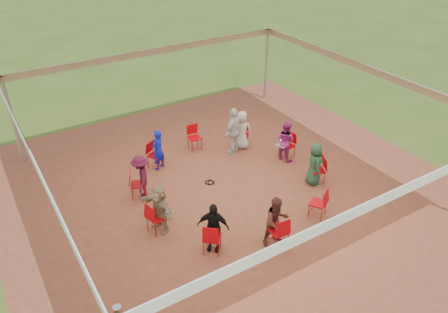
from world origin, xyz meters
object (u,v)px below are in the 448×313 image
chair_9 (317,170)px  person_seated_6 (277,221)px  chair_6 (212,238)px  person_seated_5 (213,227)px  chair_4 (138,185)px  chair_7 (279,232)px  standing_person (234,131)px  chair_3 (155,155)px  person_seated_7 (314,164)px  cable_coil (210,182)px  chair_5 (156,218)px  person_seated_0 (286,141)px  chair_8 (318,203)px  person_seated_4 (159,208)px  person_seated_3 (141,177)px  person_seated_2 (158,150)px  person_seated_1 (242,130)px  chair_0 (287,146)px  chair_1 (242,135)px  laptop (282,143)px

chair_9 → person_seated_6: 3.13m
chair_6 → person_seated_5: 0.27m
chair_4 → chair_7: (2.21, -3.80, 0.00)m
standing_person → chair_3: bearing=-32.8°
person_seated_7 → cable_coil: bearing=82.1°
chair_5 → cable_coil: size_ratio=2.62×
person_seated_0 → person_seated_7: bearing=162.0°
chair_8 → person_seated_4: 4.30m
person_seated_3 → person_seated_2: bearing=162.0°
person_seated_1 → chair_4: bearing=53.1°
chair_5 → standing_person: (3.96, 2.36, 0.39)m
chair_7 → person_seated_0: (2.81, 3.25, 0.25)m
chair_7 → person_seated_5: 1.66m
chair_3 → standing_person: bearing=138.0°
person_seated_1 → person_seated_7: size_ratio=1.00×
person_seated_1 → person_seated_6: bearing=108.0°
person_seated_1 → standing_person: size_ratio=0.83×
chair_0 → person_seated_4: person_seated_4 is taller
chair_1 → cable_coil: (-2.14, -1.40, -0.43)m
chair_1 → person_seated_5: bearing=90.0°
cable_coil → chair_9: bearing=-31.4°
person_seated_4 → laptop: 5.03m
chair_8 → laptop: size_ratio=2.30×
chair_8 → person_seated_2: size_ratio=0.65×
person_seated_0 → chair_5: bearing=90.0°
chair_4 → person_seated_3: size_ratio=0.65×
chair_4 → chair_6: size_ratio=1.00×
chair_0 → person_seated_5: size_ratio=0.65×
person_seated_7 → laptop: person_seated_7 is taller
chair_3 → laptop: (3.75, -1.83, 0.20)m
chair_3 → person_seated_5: size_ratio=0.65×
chair_0 → person_seated_5: (-4.38, -2.51, 0.25)m
chair_6 → person_seated_2: 4.30m
standing_person → laptop: (1.07, -1.27, -0.19)m
person_seated_5 → person_seated_7: 4.20m
chair_4 → person_seated_1: size_ratio=0.65×
chair_6 → chair_1: bearing=90.0°
chair_3 → person_seated_7: 5.06m
person_seated_0 → person_seated_4: bearing=90.0°
person_seated_6 → chair_7: bearing=-90.0°
chair_1 → person_seated_6: (-2.07, -4.61, 0.25)m
chair_8 → chair_7: bearing=162.0°
person_seated_4 → person_seated_5: 1.60m
person_seated_4 → person_seated_5: same height
chair_1 → person_seated_6: size_ratio=0.65×
chair_8 → person_seated_3: person_seated_3 is taller
person_seated_1 → person_seated_2: size_ratio=1.00×
person_seated_2 → person_seated_4: size_ratio=1.00×
person_seated_4 → standing_person: size_ratio=0.83×
chair_1 → chair_8: size_ratio=1.00×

